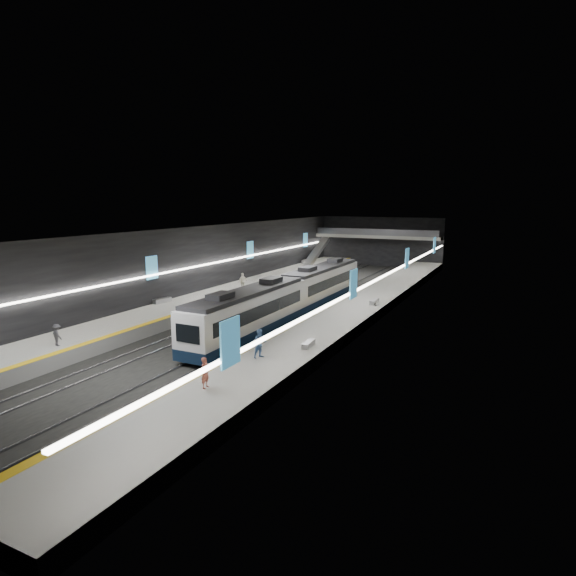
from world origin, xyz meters
The scene contains 26 objects.
ground centered at (0.00, 0.00, 0.00)m, with size 70.00×70.00×0.00m, color black.
ceiling centered at (0.00, 0.00, 8.00)m, with size 20.00×70.00×0.04m, color beige.
wall_left centered at (-10.00, 0.00, 4.00)m, with size 0.04×70.00×8.00m, color black.
wall_right centered at (10.00, 0.00, 4.00)m, with size 0.04×70.00×8.00m, color black.
wall_back centered at (0.00, 35.00, 4.00)m, with size 20.00×0.04×8.00m, color black.
platform_left centered at (-7.50, 0.00, 0.50)m, with size 5.00×70.00×1.00m, color slate.
tile_surface_left centered at (-7.50, 0.00, 1.01)m, with size 5.00×70.00×0.02m, color #979793.
tactile_strip_left centered at (-5.30, 0.00, 1.02)m, with size 0.60×70.00×0.02m, color yellow.
platform_right centered at (7.50, 0.00, 0.50)m, with size 5.00×70.00×1.00m, color slate.
tile_surface_right centered at (7.50, 0.00, 1.01)m, with size 5.00×70.00×0.02m, color #979793.
tactile_strip_right centered at (5.30, 0.00, 1.02)m, with size 0.60×70.00×0.02m, color yellow.
rails centered at (0.00, 0.00, 0.06)m, with size 6.52×70.00×0.12m.
train centered at (2.50, -3.66, 2.20)m, with size 2.69×30.04×3.60m.
ad_posters centered at (0.00, 1.00, 4.50)m, with size 19.94×53.50×2.20m.
cove_light_left centered at (-9.80, 0.00, 3.80)m, with size 0.25×68.60×0.12m, color white.
cove_light_right centered at (9.80, 0.00, 3.80)m, with size 0.25×68.60×0.12m, color white.
mezzanine_bridge centered at (0.00, 32.93, 5.04)m, with size 20.00×3.00×1.50m.
escalator centered at (-7.50, 26.00, 2.90)m, with size 1.20×8.00×0.60m, color #99999E.
bench_left_near centered at (-9.50, -7.25, 1.23)m, with size 0.52×1.88×0.46m, color #99999E.
bench_left_far centered at (-9.50, 25.84, 1.25)m, with size 0.57×2.06×0.50m, color #99999E.
bench_right_near centered at (8.81, -13.84, 1.19)m, with size 0.44×1.58×0.39m, color #99999E.
bench_right_far centered at (8.89, 1.34, 1.22)m, with size 0.50×1.79×0.44m, color #99999E.
passenger_right_a centered at (6.88, -22.82, 1.83)m, with size 0.61×0.40×1.67m, color #C45E49.
passenger_right_b centered at (7.03, -17.26, 1.92)m, with size 0.89×0.70×1.84m, color #5076AD.
passenger_left_a centered at (-6.04, 1.84, 1.95)m, with size 1.12×0.47×1.91m, color beige.
passenger_left_b centered at (-6.54, -21.20, 1.76)m, with size 0.98×0.56×1.52m, color #3C3C44.
Camera 1 is at (21.43, -42.38, 10.79)m, focal length 30.00 mm.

